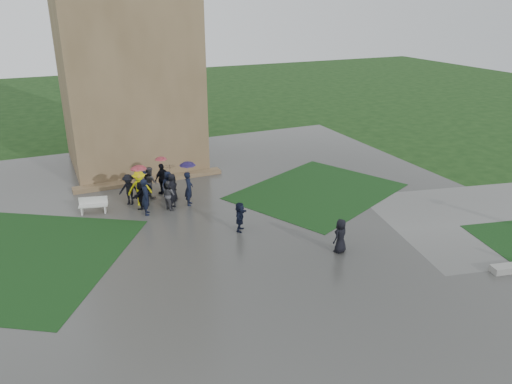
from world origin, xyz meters
name	(u,v)px	position (x,y,z in m)	size (l,w,h in m)	color
ground	(206,260)	(0.00, 0.00, 0.00)	(120.00, 120.00, 0.00)	black
plaza	(192,240)	(0.00, 2.00, 0.01)	(34.00, 34.00, 0.02)	#373735
lawn_inset_right	(317,191)	(8.50, 5.00, 0.03)	(9.00, 7.00, 0.01)	black
tower	(123,24)	(0.00, 15.00, 9.00)	(8.00, 8.00, 18.00)	brown
tower_plinth	(150,180)	(0.00, 10.60, 0.13)	(9.00, 0.80, 0.22)	brown
bench	(93,205)	(-3.74, 7.14, 0.45)	(1.52, 0.77, 0.84)	beige
visitor_cluster	(155,185)	(-0.48, 7.12, 1.09)	(3.98, 3.42, 2.47)	black
pedestrian_mid	(240,217)	(2.42, 2.05, 0.75)	(1.35, 0.49, 1.46)	black
pedestrian_near	(341,236)	(5.63, -1.76, 0.80)	(0.76, 0.52, 1.56)	black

